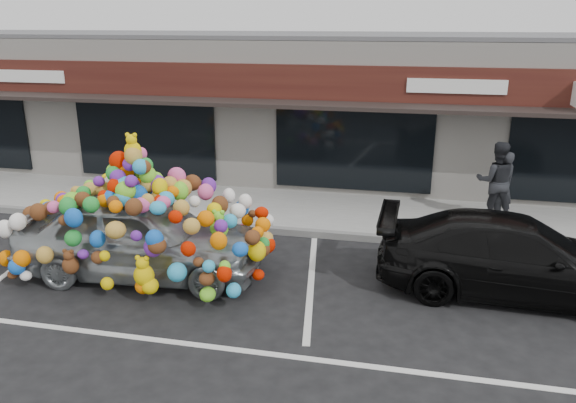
% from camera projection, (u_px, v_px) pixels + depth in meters
% --- Properties ---
extents(ground, '(90.00, 90.00, 0.00)m').
position_uv_depth(ground, '(169.00, 273.00, 10.98)').
color(ground, black).
rests_on(ground, ground).
extents(shop_building, '(24.00, 7.20, 4.31)m').
position_uv_depth(shop_building, '(271.00, 102.00, 18.15)').
color(shop_building, white).
rests_on(shop_building, ground).
extents(sidewalk, '(26.00, 3.00, 0.15)m').
position_uv_depth(sidewalk, '(231.00, 206.00, 14.68)').
color(sidewalk, gray).
rests_on(sidewalk, ground).
extents(kerb, '(26.00, 0.18, 0.16)m').
position_uv_depth(kerb, '(212.00, 225.00, 13.28)').
color(kerb, slate).
rests_on(kerb, ground).
extents(parking_stripe_left, '(0.73, 4.37, 0.01)m').
position_uv_depth(parking_stripe_left, '(31.00, 255.00, 11.81)').
color(parking_stripe_left, silver).
rests_on(parking_stripe_left, ground).
extents(parking_stripe_mid, '(0.73, 4.37, 0.01)m').
position_uv_depth(parking_stripe_mid, '(311.00, 282.00, 10.60)').
color(parking_stripe_mid, silver).
rests_on(parking_stripe_mid, ground).
extents(lane_line, '(14.00, 0.12, 0.01)m').
position_uv_depth(lane_line, '(230.00, 349.00, 8.44)').
color(lane_line, silver).
rests_on(lane_line, ground).
extents(toy_car, '(3.36, 5.10, 2.90)m').
position_uv_depth(toy_car, '(140.00, 227.00, 10.62)').
color(toy_car, '#A6ACB0').
rests_on(toy_car, ground).
extents(black_sedan, '(2.11, 4.91, 1.41)m').
position_uv_depth(black_sedan, '(515.00, 256.00, 9.99)').
color(black_sedan, black).
rests_on(black_sedan, ground).
extents(pedestrian_a, '(0.73, 0.70, 1.68)m').
position_uv_depth(pedestrian_a, '(503.00, 186.00, 13.16)').
color(pedestrian_a, black).
rests_on(pedestrian_a, sidewalk).
extents(pedestrian_b, '(0.94, 0.74, 1.90)m').
position_uv_depth(pedestrian_b, '(496.00, 181.00, 13.19)').
color(pedestrian_b, black).
rests_on(pedestrian_b, sidewalk).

